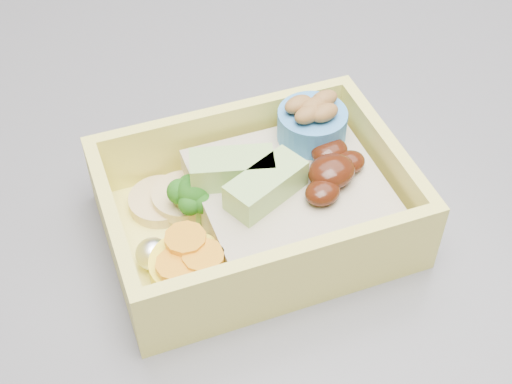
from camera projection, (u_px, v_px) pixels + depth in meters
bento_box at (264, 201)px, 0.43m from camera, size 0.20×0.17×0.07m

